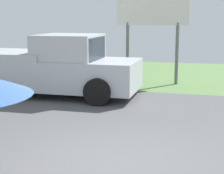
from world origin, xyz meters
The scene contains 3 objects.
ground_plane centered at (0.00, 2.95, -0.05)m, with size 40.00×22.00×0.20m.
pickup_truck centered at (-3.06, 4.86, 0.87)m, with size 5.20×2.28×1.88m.
roadside_billboard centered at (-0.48, 7.69, 2.55)m, with size 2.60×0.12×3.50m.
Camera 1 is at (1.50, -5.73, 2.43)m, focal length 59.70 mm.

